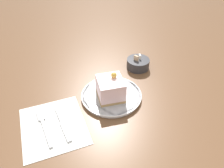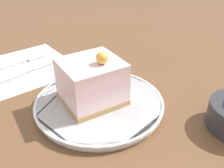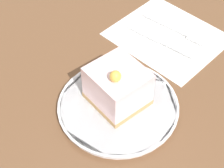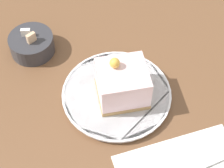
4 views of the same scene
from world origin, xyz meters
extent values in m
plane|color=brown|center=(0.00, 0.00, 0.00)|extent=(4.00, 4.00, 0.00)
cylinder|color=white|center=(0.03, 0.00, 0.01)|extent=(0.21, 0.21, 0.01)
cylinder|color=white|center=(0.03, 0.00, 0.01)|extent=(0.22, 0.22, 0.00)
cube|color=#AD8451|center=(0.02, -0.01, 0.02)|extent=(0.11, 0.12, 0.01)
cube|color=silver|center=(0.02, -0.01, 0.06)|extent=(0.11, 0.11, 0.06)
sphere|color=#EFB747|center=(0.04, 0.00, 0.10)|extent=(0.02, 0.02, 0.02)
cube|color=silver|center=(-0.18, -0.07, 0.01)|extent=(0.02, 0.08, 0.00)
cylinder|color=#333338|center=(0.22, 0.11, 0.02)|extent=(0.10, 0.10, 0.04)
cube|color=#D8B28C|center=(0.21, 0.11, 0.05)|extent=(0.01, 0.02, 0.02)
cube|color=white|center=(0.23, 0.12, 0.05)|extent=(0.02, 0.02, 0.02)
camera|label=1|loc=(-0.26, -0.52, 0.54)|focal=35.00mm
camera|label=2|loc=(0.29, -0.24, 0.26)|focal=40.00mm
camera|label=3|loc=(0.38, 0.24, 0.54)|focal=60.00mm
camera|label=4|loc=(-0.36, 0.20, 0.63)|focal=60.00mm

